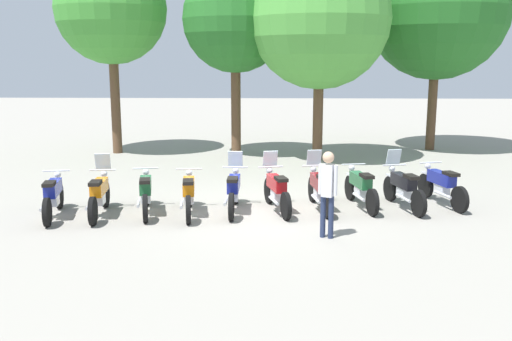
{
  "coord_description": "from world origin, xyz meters",
  "views": [
    {
      "loc": [
        0.42,
        -13.03,
        3.58
      ],
      "look_at": [
        0.0,
        0.5,
        0.9
      ],
      "focal_mm": 39.48,
      "sensor_mm": 36.0,
      "label": 1
    }
  ],
  "objects_px": {
    "tree_1": "(235,20)",
    "tree_2": "(320,19)",
    "motorcycle_9": "(441,185)",
    "motorcycle_8": "(403,187)",
    "motorcycle_3": "(189,193)",
    "motorcycle_5": "(276,190)",
    "person_0": "(328,187)",
    "motorcycle_1": "(99,194)",
    "motorcycle_7": "(361,187)",
    "motorcycle_2": "(146,192)",
    "motorcycle_4": "(234,190)",
    "tree_0": "(111,9)",
    "motorcycle_6": "(319,188)",
    "tree_3": "(438,9)",
    "motorcycle_0": "(53,195)"
  },
  "relations": [
    {
      "from": "tree_1",
      "to": "tree_2",
      "type": "distance_m",
      "value": 3.14
    },
    {
      "from": "motorcycle_9",
      "to": "motorcycle_8",
      "type": "bearing_deg",
      "value": 94.41
    },
    {
      "from": "motorcycle_3",
      "to": "motorcycle_5",
      "type": "distance_m",
      "value": 2.09
    },
    {
      "from": "person_0",
      "to": "tree_1",
      "type": "xyz_separation_m",
      "value": [
        -2.51,
        10.04,
        3.93
      ]
    },
    {
      "from": "motorcycle_1",
      "to": "motorcycle_7",
      "type": "xyz_separation_m",
      "value": [
        6.18,
        0.94,
        -0.01
      ]
    },
    {
      "from": "motorcycle_2",
      "to": "motorcycle_3",
      "type": "xyz_separation_m",
      "value": [
        1.03,
        -0.07,
        0.0
      ]
    },
    {
      "from": "motorcycle_4",
      "to": "tree_0",
      "type": "xyz_separation_m",
      "value": [
        -5.13,
        8.43,
        4.91
      ]
    },
    {
      "from": "motorcycle_3",
      "to": "motorcycle_7",
      "type": "bearing_deg",
      "value": -86.82
    },
    {
      "from": "tree_2",
      "to": "motorcycle_7",
      "type": "bearing_deg",
      "value": -85.19
    },
    {
      "from": "motorcycle_2",
      "to": "motorcycle_5",
      "type": "xyz_separation_m",
      "value": [
        3.09,
        0.31,
        0.01
      ]
    },
    {
      "from": "motorcycle_2",
      "to": "tree_0",
      "type": "bearing_deg",
      "value": 8.13
    },
    {
      "from": "motorcycle_6",
      "to": "motorcycle_8",
      "type": "bearing_deg",
      "value": -94.35
    },
    {
      "from": "motorcycle_1",
      "to": "tree_3",
      "type": "distance_m",
      "value": 15.29
    },
    {
      "from": "motorcycle_4",
      "to": "motorcycle_5",
      "type": "height_order",
      "value": "same"
    },
    {
      "from": "motorcycle_9",
      "to": "tree_2",
      "type": "bearing_deg",
      "value": 7.17
    },
    {
      "from": "motorcycle_5",
      "to": "person_0",
      "type": "height_order",
      "value": "person_0"
    },
    {
      "from": "motorcycle_6",
      "to": "motorcycle_2",
      "type": "bearing_deg",
      "value": 88.22
    },
    {
      "from": "tree_1",
      "to": "tree_3",
      "type": "bearing_deg",
      "value": 11.52
    },
    {
      "from": "motorcycle_0",
      "to": "tree_0",
      "type": "relative_size",
      "value": 0.29
    },
    {
      "from": "motorcycle_9",
      "to": "tree_2",
      "type": "relative_size",
      "value": 0.29
    },
    {
      "from": "motorcycle_1",
      "to": "motorcycle_5",
      "type": "bearing_deg",
      "value": -88.88
    },
    {
      "from": "motorcycle_5",
      "to": "tree_2",
      "type": "xyz_separation_m",
      "value": [
        1.51,
        7.04,
        4.45
      ]
    },
    {
      "from": "motorcycle_4",
      "to": "motorcycle_2",
      "type": "bearing_deg",
      "value": 96.15
    },
    {
      "from": "motorcycle_9",
      "to": "motorcycle_2",
      "type": "bearing_deg",
      "value": 82.71
    },
    {
      "from": "motorcycle_5",
      "to": "tree_1",
      "type": "relative_size",
      "value": 0.31
    },
    {
      "from": "motorcycle_1",
      "to": "tree_0",
      "type": "height_order",
      "value": "tree_0"
    },
    {
      "from": "motorcycle_2",
      "to": "tree_3",
      "type": "height_order",
      "value": "tree_3"
    },
    {
      "from": "motorcycle_9",
      "to": "motorcycle_0",
      "type": "bearing_deg",
      "value": 83.27
    },
    {
      "from": "motorcycle_8",
      "to": "tree_0",
      "type": "height_order",
      "value": "tree_0"
    },
    {
      "from": "motorcycle_0",
      "to": "tree_3",
      "type": "relative_size",
      "value": 0.26
    },
    {
      "from": "motorcycle_2",
      "to": "person_0",
      "type": "xyz_separation_m",
      "value": [
        4.1,
        -1.77,
        0.55
      ]
    },
    {
      "from": "motorcycle_6",
      "to": "person_0",
      "type": "relative_size",
      "value": 1.22
    },
    {
      "from": "person_0",
      "to": "motorcycle_7",
      "type": "bearing_deg",
      "value": 0.15
    },
    {
      "from": "motorcycle_2",
      "to": "motorcycle_7",
      "type": "bearing_deg",
      "value": -93.62
    },
    {
      "from": "motorcycle_2",
      "to": "motorcycle_6",
      "type": "xyz_separation_m",
      "value": [
        4.12,
        0.49,
        0.01
      ]
    },
    {
      "from": "motorcycle_2",
      "to": "tree_1",
      "type": "bearing_deg",
      "value": -22.25
    },
    {
      "from": "motorcycle_1",
      "to": "motorcycle_6",
      "type": "relative_size",
      "value": 1.0
    },
    {
      "from": "motorcycle_1",
      "to": "tree_0",
      "type": "xyz_separation_m",
      "value": [
        -2.03,
        8.89,
        4.91
      ]
    },
    {
      "from": "motorcycle_4",
      "to": "tree_3",
      "type": "height_order",
      "value": "tree_3"
    },
    {
      "from": "motorcycle_4",
      "to": "motorcycle_9",
      "type": "height_order",
      "value": "motorcycle_4"
    },
    {
      "from": "motorcycle_2",
      "to": "tree_0",
      "type": "distance_m",
      "value": 10.41
    },
    {
      "from": "motorcycle_9",
      "to": "tree_3",
      "type": "relative_size",
      "value": 0.26
    },
    {
      "from": "tree_0",
      "to": "motorcycle_4",
      "type": "bearing_deg",
      "value": -58.68
    },
    {
      "from": "motorcycle_9",
      "to": "tree_1",
      "type": "xyz_separation_m",
      "value": [
        -5.62,
        7.26,
        4.48
      ]
    },
    {
      "from": "motorcycle_1",
      "to": "motorcycle_3",
      "type": "height_order",
      "value": "motorcycle_1"
    },
    {
      "from": "person_0",
      "to": "tree_3",
      "type": "xyz_separation_m",
      "value": [
        5.22,
        11.62,
        4.43
      ]
    },
    {
      "from": "motorcycle_7",
      "to": "person_0",
      "type": "xyz_separation_m",
      "value": [
        -1.05,
        -2.46,
        0.55
      ]
    },
    {
      "from": "person_0",
      "to": "tree_2",
      "type": "distance_m",
      "value": 9.92
    },
    {
      "from": "motorcycle_3",
      "to": "tree_1",
      "type": "distance_m",
      "value": 9.49
    },
    {
      "from": "motorcycle_7",
      "to": "motorcycle_2",
      "type": "bearing_deg",
      "value": 86.2
    }
  ]
}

